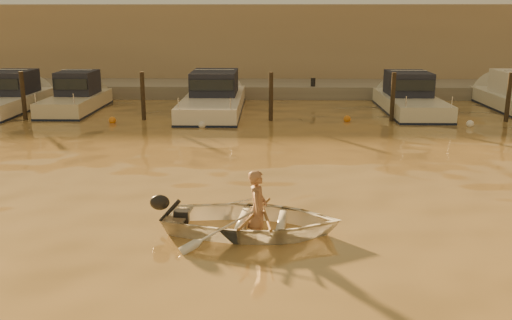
{
  "coord_description": "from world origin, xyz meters",
  "views": [
    {
      "loc": [
        -0.29,
        -9.56,
        4.35
      ],
      "look_at": [
        -0.6,
        4.34,
        0.75
      ],
      "focal_mm": 40.0,
      "sensor_mm": 36.0,
      "label": 1
    }
  ],
  "objects_px": {
    "moored_boat_2": "(213,98)",
    "waterfront_building": "(274,44)",
    "moored_boat_0": "(7,97)",
    "moored_boat_1": "(75,97)",
    "person": "(258,209)",
    "dinghy": "(253,221)",
    "moored_boat_4": "(411,98)"
  },
  "relations": [
    {
      "from": "moored_boat_1",
      "to": "waterfront_building",
      "type": "relative_size",
      "value": 0.13
    },
    {
      "from": "moored_boat_4",
      "to": "dinghy",
      "type": "bearing_deg",
      "value": -114.48
    },
    {
      "from": "person",
      "to": "moored_boat_1",
      "type": "height_order",
      "value": "moored_boat_1"
    },
    {
      "from": "person",
      "to": "moored_boat_2",
      "type": "xyz_separation_m",
      "value": [
        -2.29,
        14.67,
        0.12
      ]
    },
    {
      "from": "moored_boat_1",
      "to": "moored_boat_2",
      "type": "relative_size",
      "value": 0.71
    },
    {
      "from": "moored_boat_1",
      "to": "waterfront_building",
      "type": "bearing_deg",
      "value": 50.43
    },
    {
      "from": "moored_boat_0",
      "to": "moored_boat_4",
      "type": "height_order",
      "value": "same"
    },
    {
      "from": "moored_boat_0",
      "to": "moored_boat_1",
      "type": "height_order",
      "value": "same"
    },
    {
      "from": "dinghy",
      "to": "waterfront_building",
      "type": "height_order",
      "value": "waterfront_building"
    },
    {
      "from": "person",
      "to": "waterfront_building",
      "type": "relative_size",
      "value": 0.04
    },
    {
      "from": "dinghy",
      "to": "moored_boat_2",
      "type": "height_order",
      "value": "moored_boat_2"
    },
    {
      "from": "moored_boat_2",
      "to": "moored_boat_4",
      "type": "relative_size",
      "value": 1.2
    },
    {
      "from": "dinghy",
      "to": "moored_boat_4",
      "type": "bearing_deg",
      "value": -18.96
    },
    {
      "from": "moored_boat_2",
      "to": "waterfront_building",
      "type": "distance_m",
      "value": 11.49
    },
    {
      "from": "moored_boat_0",
      "to": "waterfront_building",
      "type": "relative_size",
      "value": 0.15
    },
    {
      "from": "dinghy",
      "to": "moored_boat_2",
      "type": "xyz_separation_m",
      "value": [
        -2.19,
        14.66,
        0.37
      ]
    },
    {
      "from": "person",
      "to": "moored_boat_1",
      "type": "xyz_separation_m",
      "value": [
        -8.59,
        14.67,
        0.12
      ]
    },
    {
      "from": "waterfront_building",
      "to": "moored_boat_1",
      "type": "bearing_deg",
      "value": -129.57
    },
    {
      "from": "moored_boat_1",
      "to": "moored_boat_2",
      "type": "xyz_separation_m",
      "value": [
        6.3,
        0.0,
        0.0
      ]
    },
    {
      "from": "moored_boat_0",
      "to": "moored_boat_2",
      "type": "xyz_separation_m",
      "value": [
        9.42,
        0.0,
        0.0
      ]
    },
    {
      "from": "moored_boat_4",
      "to": "moored_boat_2",
      "type": "bearing_deg",
      "value": 180.0
    },
    {
      "from": "waterfront_building",
      "to": "moored_boat_2",
      "type": "bearing_deg",
      "value": -104.26
    },
    {
      "from": "moored_boat_0",
      "to": "waterfront_building",
      "type": "height_order",
      "value": "waterfront_building"
    },
    {
      "from": "moored_boat_0",
      "to": "person",
      "type": "bearing_deg",
      "value": -51.42
    },
    {
      "from": "moored_boat_2",
      "to": "waterfront_building",
      "type": "xyz_separation_m",
      "value": [
        2.79,
        11.0,
        1.77
      ]
    },
    {
      "from": "person",
      "to": "moored_boat_2",
      "type": "relative_size",
      "value": 0.19
    },
    {
      "from": "moored_boat_0",
      "to": "dinghy",
      "type": "bearing_deg",
      "value": -51.64
    },
    {
      "from": "dinghy",
      "to": "moored_boat_0",
      "type": "relative_size",
      "value": 0.51
    },
    {
      "from": "moored_boat_0",
      "to": "moored_boat_2",
      "type": "bearing_deg",
      "value": 0.0
    },
    {
      "from": "dinghy",
      "to": "moored_boat_4",
      "type": "distance_m",
      "value": 16.12
    },
    {
      "from": "dinghy",
      "to": "moored_boat_2",
      "type": "distance_m",
      "value": 14.83
    },
    {
      "from": "moored_boat_0",
      "to": "moored_boat_2",
      "type": "distance_m",
      "value": 9.42
    }
  ]
}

